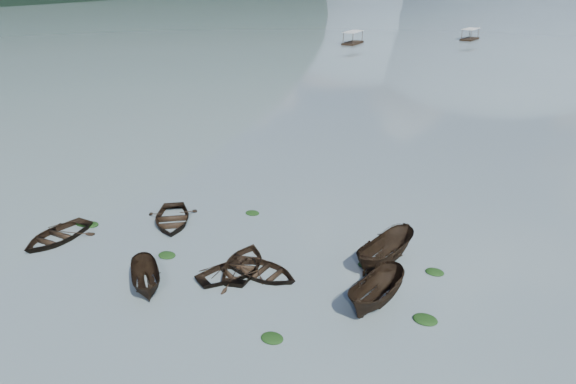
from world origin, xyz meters
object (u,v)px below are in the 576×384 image
at_px(pontoon_left, 353,44).
at_px(pontoon_centre, 469,40).
at_px(rowboat_3, 244,268).
at_px(rowboat_0, 57,239).

xyz_separation_m(pontoon_left, pontoon_centre, (22.73, 19.40, 0.00)).
height_order(rowboat_3, pontoon_left, pontoon_left).
xyz_separation_m(rowboat_3, pontoon_left, (-26.59, 93.07, 0.00)).
bearing_deg(pontoon_left, pontoon_centre, 42.12).
bearing_deg(pontoon_centre, rowboat_3, -78.05).
relative_size(pontoon_left, pontoon_centre, 1.06).
bearing_deg(pontoon_centre, rowboat_0, -84.15).
relative_size(rowboat_0, pontoon_left, 0.68).
xyz_separation_m(rowboat_0, rowboat_3, (12.15, 2.30, 0.00)).
distance_m(rowboat_3, pontoon_centre, 112.54).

